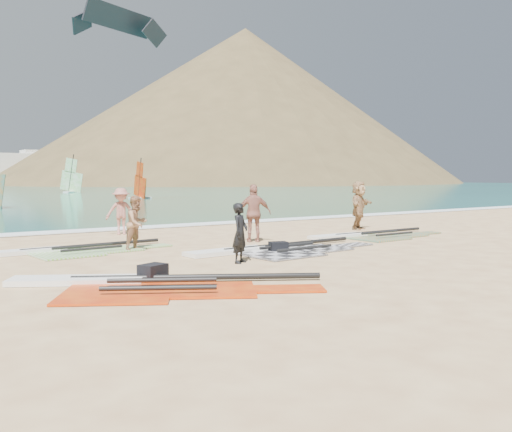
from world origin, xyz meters
TOP-DOWN VIEW (x-y plane):
  - ground at (0.00, 0.00)m, footprint 300.00×300.00m
  - surf_line at (0.00, 12.30)m, footprint 300.00×1.20m
  - headland_main at (85.00, 130.00)m, footprint 143.00×143.00m
  - headland_minor at (120.00, 140.00)m, footprint 70.00×70.00m
  - rig_grey at (0.26, 3.14)m, footprint 6.20×2.49m
  - rig_green at (-4.69, 6.43)m, footprint 5.45×2.20m
  - rig_orange at (5.52, 4.33)m, footprint 5.60×2.20m
  - rig_red at (-5.11, 0.44)m, footprint 5.73×4.69m
  - gear_bag_near at (-4.52, 0.97)m, footprint 0.66×0.58m
  - gear_bag_far at (0.36, 3.00)m, footprint 0.60×0.50m
  - person_wetsuit at (-1.67, 1.94)m, footprint 0.67×0.61m
  - beachgoer_left at (-2.81, 5.76)m, footprint 0.97×0.88m
  - beachgoer_mid at (-1.44, 10.43)m, footprint 1.29×1.00m
  - beachgoer_back at (1.26, 5.52)m, footprint 1.22×0.95m
  - beachgoer_right at (7.34, 6.68)m, footprint 1.93×1.35m
  - windsurfer_centre at (12.78, 41.26)m, footprint 2.20×2.66m
  - windsurfer_right at (13.34, 64.35)m, footprint 2.60×2.58m
  - kitesurf_kite at (8.26, 34.43)m, footprint 7.82×3.85m

SIDE VIEW (x-z plane):
  - ground at x=0.00m, z-range 0.00..0.00m
  - surf_line at x=0.00m, z-range -0.02..0.02m
  - headland_main at x=85.00m, z-range -22.50..22.50m
  - headland_minor at x=120.00m, z-range -14.00..14.00m
  - rig_green at x=-4.69m, z-range -0.05..0.15m
  - rig_orange at x=5.52m, z-range -0.05..0.15m
  - rig_grey at x=0.26m, z-range -0.05..0.15m
  - rig_red at x=-5.11m, z-range -0.05..0.15m
  - gear_bag_far at x=0.36m, z-range 0.00..0.31m
  - gear_bag_near at x=-4.52m, z-range 0.00..0.35m
  - person_wetsuit at x=-1.67m, z-range 0.00..1.53m
  - beachgoer_left at x=-2.81m, z-range 0.00..1.62m
  - beachgoer_mid at x=-1.44m, z-range 0.00..1.76m
  - beachgoer_back at x=1.26m, z-range 0.00..1.93m
  - beachgoer_right at x=7.34m, z-range 0.00..2.00m
  - windsurfer_centre at x=12.78m, z-range -0.79..3.18m
  - windsurfer_right at x=13.34m, z-range -1.10..3.92m
  - kitesurf_kite at x=8.26m, z-range 13.23..15.87m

